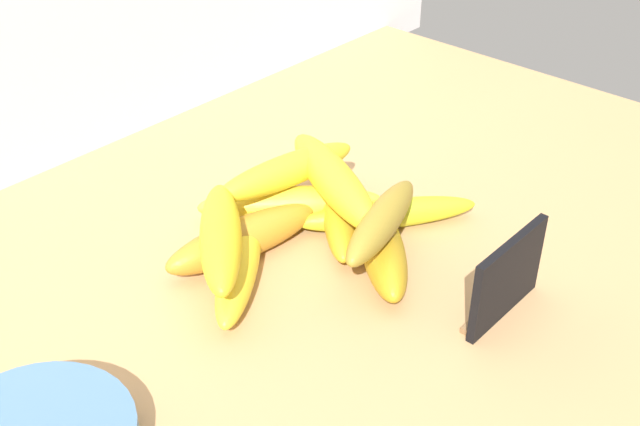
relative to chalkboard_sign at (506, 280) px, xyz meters
The scene contains 12 objects.
counter_top 17.84cm from the chalkboard_sign, 99.01° to the left, with size 110.00×76.00×3.00cm, color tan.
chalkboard_sign is the anchor object (origin of this frame).
banana_0 21.40cm from the chalkboard_sign, 86.31° to the left, with size 19.86×3.88×3.88cm, color gold.
banana_1 26.51cm from the chalkboard_sign, 112.25° to the left, with size 17.62×4.29×4.29cm, color #B07C24.
banana_2 25.52cm from the chalkboard_sign, 94.68° to the left, with size 20.30×4.08×4.08cm, color yellow.
banana_3 17.31cm from the chalkboard_sign, 76.21° to the left, with size 19.82×3.23×3.23cm, color gold.
banana_4 12.88cm from the chalkboard_sign, 99.50° to the left, with size 15.50×4.30×4.30cm, color #B08619.
banana_5 25.45cm from the chalkboard_sign, 121.20° to the left, with size 18.30×3.69×3.69cm, color yellow.
banana_6 26.26cm from the chalkboard_sign, 94.12° to the left, with size 17.48×3.57×3.57cm, color gold.
banana_7 13.03cm from the chalkboard_sign, 102.67° to the left, with size 15.40×3.39×3.39cm, color olive.
banana_8 26.83cm from the chalkboard_sign, 122.85° to the left, with size 17.61×3.98×3.98cm, color yellow.
banana_9 21.28cm from the chalkboard_sign, 89.86° to the left, with size 19.90×4.21×4.21cm, color yellow.
Camera 1 is at (-50.54, -42.10, 51.83)cm, focal length 44.29 mm.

